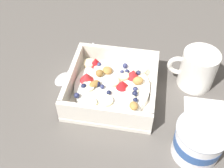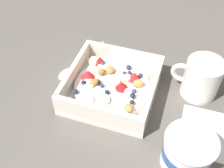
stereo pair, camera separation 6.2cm
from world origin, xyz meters
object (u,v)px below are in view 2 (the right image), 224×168
object	(u,v)px
yogurt_cup	(187,152)
fruit_bowl	(112,87)
folded_napkin	(211,134)
spoon	(74,67)
coffee_mug	(201,78)

from	to	relation	value
yogurt_cup	fruit_bowl	bearing A→B (deg)	-34.05
yogurt_cup	folded_napkin	xyz separation A→B (m)	(-0.04, -0.08, -0.04)
spoon	folded_napkin	size ratio (longest dim) A/B	1.43
fruit_bowl	folded_napkin	distance (m)	0.23
fruit_bowl	folded_napkin	size ratio (longest dim) A/B	1.60
spoon	coffee_mug	distance (m)	0.30
yogurt_cup	coffee_mug	bearing A→B (deg)	-90.78
spoon	coffee_mug	size ratio (longest dim) A/B	1.56
coffee_mug	folded_napkin	distance (m)	0.12
spoon	folded_napkin	xyz separation A→B (m)	(-0.34, 0.09, -0.00)
fruit_bowl	spoon	world-z (taller)	fruit_bowl
fruit_bowl	folded_napkin	world-z (taller)	fruit_bowl
fruit_bowl	spoon	xyz separation A→B (m)	(0.12, -0.05, -0.02)
coffee_mug	fruit_bowl	bearing A→B (deg)	18.78
fruit_bowl	spoon	distance (m)	0.13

